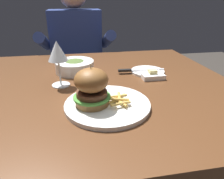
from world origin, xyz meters
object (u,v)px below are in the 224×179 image
(burger_sandwich, at_px, (92,87))
(butter_dish, at_px, (152,75))
(diner_person, at_px, (78,67))
(soup_bowl, at_px, (75,66))
(main_plate, at_px, (107,104))
(wine_glass, at_px, (57,53))
(table_knife, at_px, (137,70))
(bread_plate, at_px, (148,71))

(burger_sandwich, height_order, butter_dish, burger_sandwich)
(diner_person, bearing_deg, burger_sandwich, -87.82)
(burger_sandwich, distance_m, soup_bowl, 0.36)
(main_plate, distance_m, butter_dish, 0.31)
(burger_sandwich, bearing_deg, soup_bowl, 98.24)
(butter_dish, bearing_deg, diner_person, 112.73)
(main_plate, xyz_separation_m, wine_glass, (-0.15, 0.20, 0.12))
(burger_sandwich, xyz_separation_m, diner_person, (-0.04, 0.96, -0.25))
(main_plate, bearing_deg, table_knife, 57.48)
(wine_glass, height_order, table_knife, wine_glass)
(burger_sandwich, relative_size, wine_glass, 0.74)
(bread_plate, bearing_deg, burger_sandwich, -134.61)
(bread_plate, bearing_deg, main_plate, -129.37)
(butter_dish, bearing_deg, burger_sandwich, -141.93)
(butter_dish, relative_size, diner_person, 0.08)
(bread_plate, bearing_deg, wine_glass, -168.17)
(main_plate, distance_m, bread_plate, 0.36)
(wine_glass, distance_m, soup_bowl, 0.19)
(wine_glass, height_order, bread_plate, wine_glass)
(bread_plate, bearing_deg, diner_person, 114.96)
(wine_glass, distance_m, diner_person, 0.82)
(bread_plate, relative_size, table_knife, 0.71)
(butter_dish, relative_size, soup_bowl, 0.53)
(main_plate, relative_size, table_knife, 1.25)
(wine_glass, bearing_deg, soup_bowl, 69.15)
(burger_sandwich, height_order, table_knife, burger_sandwich)
(soup_bowl, bearing_deg, diner_person, 88.68)
(table_knife, distance_m, diner_person, 0.75)
(main_plate, height_order, bread_plate, main_plate)
(wine_glass, height_order, butter_dish, wine_glass)
(butter_dish, xyz_separation_m, diner_person, (-0.31, 0.74, -0.19))
(wine_glass, bearing_deg, burger_sandwich, -62.10)
(main_plate, distance_m, diner_person, 0.98)
(wine_glass, xyz_separation_m, diner_person, (0.07, 0.76, -0.31))
(bread_plate, distance_m, butter_dish, 0.07)
(main_plate, distance_m, table_knife, 0.34)
(burger_sandwich, distance_m, table_knife, 0.37)
(bread_plate, bearing_deg, butter_dish, -92.98)
(diner_person, bearing_deg, butter_dish, -67.27)
(main_plate, height_order, diner_person, diner_person)
(table_knife, bearing_deg, bread_plate, -2.10)
(table_knife, bearing_deg, burger_sandwich, -128.75)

